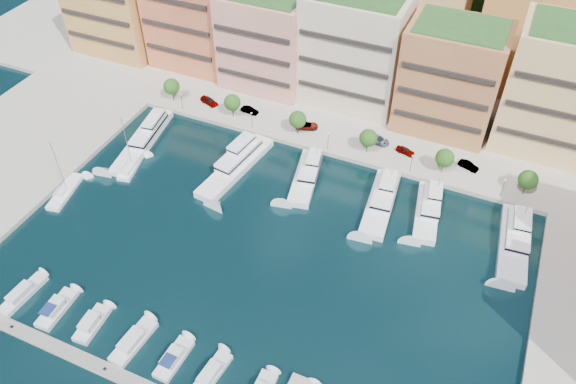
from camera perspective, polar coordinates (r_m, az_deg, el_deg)
name	(u,v)px	position (r m, az deg, el deg)	size (l,w,h in m)	color
ground	(265,254)	(100.69, -2.38, -6.29)	(400.00, 400.00, 0.00)	black
north_quay	(371,81)	(145.41, 8.43, 11.09)	(220.00, 64.00, 2.00)	#9E998E
hillside	(419,4)	(186.94, 13.13, 18.13)	(240.00, 40.00, 58.00)	#1B3114
apartment_0	(115,3)	(157.71, -17.16, 17.89)	(22.00, 16.50, 24.80)	#BC7A44
apartment_1	(193,12)	(146.42, -9.64, 17.61)	(20.00, 16.50, 26.80)	#D97B48
apartment_2	(267,40)	(136.33, -2.16, 15.20)	(20.00, 15.50, 22.80)	#ED9E84
apartment_3	(355,48)	(130.54, 6.83, 14.30)	(22.00, 16.50, 25.80)	beige
apartment_4	(450,78)	(125.72, 16.17, 11.07)	(20.00, 15.50, 23.80)	#B88145
apartment_5	(564,90)	(126.85, 26.21, 9.24)	(22.00, 16.50, 26.80)	#E1BA77
backblock_2	(412,5)	(147.26, 12.53, 18.09)	(26.00, 18.00, 30.00)	#E1BA77
backblock_3	(541,28)	(145.19, 24.33, 14.92)	(26.00, 18.00, 30.00)	#BC7A44
tree_0	(172,87)	(135.76, -11.75, 10.44)	(3.80, 3.80, 5.65)	#473323
tree_1	(232,102)	(128.24, -5.69, 9.04)	(3.80, 3.80, 5.65)	#473323
tree_2	(298,120)	(122.35, 0.98, 7.37)	(3.80, 3.80, 5.65)	#473323
tree_3	(368,138)	(118.35, 8.16, 5.46)	(3.80, 3.80, 5.65)	#473323
tree_4	(445,158)	(116.43, 15.65, 3.35)	(3.80, 3.80, 5.65)	#473323
tree_5	(528,180)	(116.70, 23.21, 1.15)	(3.80, 3.80, 5.65)	#473323
lamppost_0	(182,99)	(132.69, -10.76, 9.27)	(0.30, 0.30, 4.20)	black
lamppost_1	(252,118)	(124.70, -3.71, 7.55)	(0.30, 0.30, 4.20)	black
lamppost_2	(328,138)	(118.93, 4.10, 5.48)	(0.30, 0.30, 4.20)	black
lamppost_3	(412,160)	(115.69, 12.46, 3.15)	(0.30, 0.30, 4.20)	black
lamppost_4	(504,185)	(115.21, 21.06, 0.67)	(0.30, 0.30, 4.20)	black
yacht_0	(145,137)	(127.10, -14.31, 5.44)	(7.81, 23.22, 7.30)	white
yacht_2	(237,163)	(116.85, -5.15, 2.95)	(7.51, 22.40, 7.30)	white
yacht_3	(307,174)	(113.84, 1.94, 1.83)	(7.36, 16.75, 7.30)	white
yacht_4	(382,200)	(109.92, 9.49, -0.82)	(6.52, 18.74, 7.30)	white
yacht_5	(428,208)	(109.95, 14.04, -1.61)	(6.59, 16.05, 7.30)	white
yacht_6	(515,239)	(109.17, 22.03, -4.48)	(6.49, 19.20, 7.30)	white
cruiser_0	(23,295)	(104.21, -25.36, -9.39)	(2.93, 9.07, 2.55)	silver
cruiser_1	(56,309)	(100.08, -22.47, -10.93)	(3.13, 7.98, 2.66)	silver
cruiser_2	(92,324)	(96.36, -19.30, -12.55)	(3.14, 7.22, 2.55)	silver
cruiser_3	(133,342)	(92.62, -15.45, -14.47)	(3.51, 8.89, 2.55)	silver
cruiser_4	(174,359)	(89.63, -11.55, -16.30)	(2.97, 7.50, 2.66)	silver
cruiser_5	(211,375)	(87.47, -7.87, -17.93)	(3.28, 8.31, 2.55)	silver
sailboat_2	(131,167)	(121.28, -15.66, 2.45)	(4.61, 9.02, 13.20)	white
sailboat_1	(65,192)	(119.61, -21.69, -0.03)	(4.88, 10.83, 13.20)	white
car_0	(209,101)	(134.64, -8.02, 9.16)	(1.91, 4.75, 1.62)	gray
car_1	(250,110)	(130.73, -3.91, 8.28)	(1.46, 4.18, 1.38)	gray
car_2	(307,126)	(125.74, 1.91, 6.77)	(2.35, 5.10, 1.42)	gray
car_3	(377,139)	(123.10, 9.00, 5.33)	(2.33, 5.73, 1.66)	gray
car_4	(405,151)	(121.30, 11.83, 4.14)	(1.63, 4.06, 1.38)	gray
car_5	(468,166)	(120.84, 17.86, 2.57)	(1.48, 4.23, 1.39)	gray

